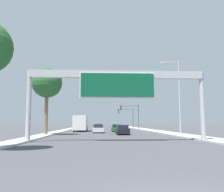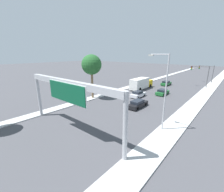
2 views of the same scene
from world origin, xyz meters
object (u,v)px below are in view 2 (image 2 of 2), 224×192
at_px(palm_tree_background, 92,65).
at_px(street_lamp_right, 164,88).
at_px(car_near_left, 138,94).
at_px(traffic_light_mid_block, 208,71).
at_px(car_near_right, 138,104).
at_px(traffic_light_near_intersection, 202,73).
at_px(sign_gantry, 68,91).
at_px(car_far_center, 166,83).
at_px(car_mid_left, 162,92).
at_px(truck_box_primary, 141,83).

height_order(palm_tree_background, street_lamp_right, street_lamp_right).
distance_m(car_near_left, traffic_light_mid_block, 32.13).
bearing_deg(palm_tree_background, car_near_left, 44.93).
relative_size(car_near_right, traffic_light_near_intersection, 0.76).
distance_m(sign_gantry, traffic_light_mid_block, 50.59).
relative_size(sign_gantry, car_far_center, 3.94).
height_order(car_near_left, palm_tree_background, palm_tree_background).
relative_size(car_mid_left, traffic_light_mid_block, 0.73).
bearing_deg(car_near_right, sign_gantry, -97.48).
height_order(car_near_left, truck_box_primary, truck_box_primary).
distance_m(car_mid_left, traffic_light_near_intersection, 16.55).
distance_m(truck_box_primary, street_lamp_right, 23.60).
xyz_separation_m(car_far_center, street_lamp_right, (10.06, -28.40, 4.97)).
xyz_separation_m(traffic_light_near_intersection, street_lamp_right, (1.39, -32.19, 1.36)).
bearing_deg(car_near_right, truck_box_primary, 117.46).
distance_m(sign_gantry, street_lamp_right, 11.47).
xyz_separation_m(car_near_left, traffic_light_near_intersection, (8.67, 20.76, 3.61)).
xyz_separation_m(car_far_center, traffic_light_near_intersection, (8.67, 3.79, 3.61)).
xyz_separation_m(traffic_light_near_intersection, palm_tree_background, (-15.96, -28.03, 3.00)).
bearing_deg(truck_box_primary, traffic_light_near_intersection, 47.55).
bearing_deg(street_lamp_right, car_mid_left, 111.23).
relative_size(sign_gantry, palm_tree_background, 1.78).
relative_size(car_far_center, car_mid_left, 1.01).
xyz_separation_m(car_mid_left, palm_tree_background, (-10.79, -12.72, 6.62)).
distance_m(traffic_light_near_intersection, street_lamp_right, 32.25).
distance_m(car_far_center, car_near_right, 23.25).
xyz_separation_m(truck_box_primary, palm_tree_background, (-3.79, -14.73, 5.70)).
bearing_deg(car_near_right, car_near_left, 120.20).
bearing_deg(sign_gantry, traffic_light_near_intersection, 80.21).
xyz_separation_m(truck_box_primary, traffic_light_near_intersection, (12.17, 13.30, 2.71)).
height_order(car_far_center, traffic_light_near_intersection, traffic_light_near_intersection).
height_order(car_near_left, car_far_center, car_near_left).
relative_size(sign_gantry, car_near_right, 3.55).
xyz_separation_m(car_mid_left, truck_box_primary, (-7.00, 2.00, 0.91)).
xyz_separation_m(sign_gantry, street_lamp_right, (8.31, 7.91, 0.21)).
distance_m(sign_gantry, traffic_light_near_intersection, 40.70).
height_order(sign_gantry, car_near_left, sign_gantry).
bearing_deg(palm_tree_background, car_near_right, 6.65).
height_order(traffic_light_mid_block, street_lamp_right, street_lamp_right).
relative_size(car_near_left, palm_tree_background, 0.45).
distance_m(car_mid_left, palm_tree_background, 17.95).
distance_m(car_near_right, palm_tree_background, 12.71).
distance_m(truck_box_primary, traffic_light_near_intersection, 18.23).
xyz_separation_m(sign_gantry, car_far_center, (-1.75, 36.31, -4.77)).
xyz_separation_m(car_near_right, palm_tree_background, (-10.79, -1.26, 6.60)).
height_order(car_mid_left, truck_box_primary, truck_box_primary).
bearing_deg(sign_gantry, car_near_left, 95.17).
relative_size(car_mid_left, car_near_right, 0.90).
xyz_separation_m(car_far_center, traffic_light_mid_block, (8.69, 13.79, 3.32)).
bearing_deg(traffic_light_mid_block, car_far_center, -122.24).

